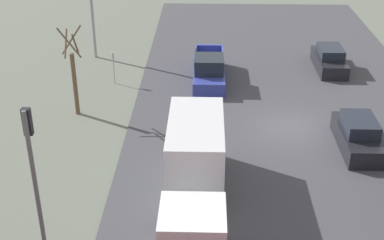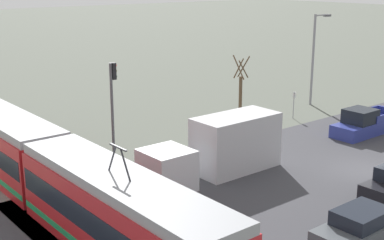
{
  "view_description": "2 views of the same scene",
  "coord_description": "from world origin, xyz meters",
  "px_view_note": "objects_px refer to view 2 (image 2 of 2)",
  "views": [
    {
      "loc": [
        4.48,
        25.03,
        13.35
      ],
      "look_at": [
        5.09,
        4.66,
        2.85
      ],
      "focal_mm": 50.0,
      "sensor_mm": 36.0,
      "label": 1
    },
    {
      "loc": [
        -15.36,
        25.03,
        10.53
      ],
      "look_at": [
        7.83,
        6.15,
        2.42
      ],
      "focal_mm": 50.0,
      "sensor_mm": 36.0,
      "label": 2
    }
  ],
  "objects_px": {
    "street_lamp_near_crossing": "(315,53)",
    "pickup_truck": "(365,124)",
    "box_truck": "(220,149)",
    "light_rail_tram": "(50,172)",
    "traffic_light_pole": "(113,100)",
    "street_tree": "(240,93)",
    "sedan_car_2": "(361,229)",
    "no_parking_sign": "(294,102)"
  },
  "relations": [
    {
      "from": "light_rail_tram",
      "to": "sedan_car_2",
      "type": "height_order",
      "value": "light_rail_tram"
    },
    {
      "from": "box_truck",
      "to": "pickup_truck",
      "type": "xyz_separation_m",
      "value": [
        -0.56,
        -12.8,
        -0.74
      ]
    },
    {
      "from": "street_tree",
      "to": "traffic_light_pole",
      "type": "bearing_deg",
      "value": 96.79
    },
    {
      "from": "sedan_car_2",
      "to": "no_parking_sign",
      "type": "bearing_deg",
      "value": 138.2
    },
    {
      "from": "box_truck",
      "to": "street_tree",
      "type": "bearing_deg",
      "value": -50.0
    },
    {
      "from": "traffic_light_pole",
      "to": "street_tree",
      "type": "xyz_separation_m",
      "value": [
        1.36,
        -11.39,
        -1.45
      ]
    },
    {
      "from": "pickup_truck",
      "to": "street_lamp_near_crossing",
      "type": "distance_m",
      "value": 9.82
    },
    {
      "from": "pickup_truck",
      "to": "street_lamp_near_crossing",
      "type": "relative_size",
      "value": 0.76
    },
    {
      "from": "sedan_car_2",
      "to": "light_rail_tram",
      "type": "bearing_deg",
      "value": -144.65
    },
    {
      "from": "light_rail_tram",
      "to": "traffic_light_pole",
      "type": "height_order",
      "value": "traffic_light_pole"
    },
    {
      "from": "street_tree",
      "to": "no_parking_sign",
      "type": "height_order",
      "value": "street_tree"
    },
    {
      "from": "light_rail_tram",
      "to": "no_parking_sign",
      "type": "xyz_separation_m",
      "value": [
        3.39,
        -21.2,
        -0.42
      ]
    },
    {
      "from": "street_lamp_near_crossing",
      "to": "pickup_truck",
      "type": "bearing_deg",
      "value": 151.27
    },
    {
      "from": "box_truck",
      "to": "no_parking_sign",
      "type": "xyz_separation_m",
      "value": [
        5.36,
        -12.33,
        -0.24
      ]
    },
    {
      "from": "street_lamp_near_crossing",
      "to": "box_truck",
      "type": "bearing_deg",
      "value": 113.42
    },
    {
      "from": "box_truck",
      "to": "traffic_light_pole",
      "type": "relative_size",
      "value": 1.43
    },
    {
      "from": "light_rail_tram",
      "to": "box_truck",
      "type": "height_order",
      "value": "light_rail_tram"
    },
    {
      "from": "pickup_truck",
      "to": "street_tree",
      "type": "distance_m",
      "value": 8.86
    },
    {
      "from": "traffic_light_pole",
      "to": "no_parking_sign",
      "type": "bearing_deg",
      "value": -90.11
    },
    {
      "from": "light_rail_tram",
      "to": "street_tree",
      "type": "relative_size",
      "value": 4.83
    },
    {
      "from": "light_rail_tram",
      "to": "sedan_car_2",
      "type": "bearing_deg",
      "value": -144.65
    },
    {
      "from": "pickup_truck",
      "to": "street_tree",
      "type": "height_order",
      "value": "street_tree"
    },
    {
      "from": "street_lamp_near_crossing",
      "to": "no_parking_sign",
      "type": "xyz_separation_m",
      "value": [
        -2.09,
        4.86,
        -3.11
      ]
    },
    {
      "from": "box_truck",
      "to": "street_tree",
      "type": "xyz_separation_m",
      "value": [
        6.74,
        -8.03,
        0.8
      ]
    },
    {
      "from": "traffic_light_pole",
      "to": "no_parking_sign",
      "type": "relative_size",
      "value": 2.84
    },
    {
      "from": "no_parking_sign",
      "to": "street_tree",
      "type": "bearing_deg",
      "value": 72.11
    },
    {
      "from": "pickup_truck",
      "to": "no_parking_sign",
      "type": "xyz_separation_m",
      "value": [
        5.92,
        0.47,
        0.5
      ]
    },
    {
      "from": "box_truck",
      "to": "street_tree",
      "type": "relative_size",
      "value": 1.65
    },
    {
      "from": "pickup_truck",
      "to": "no_parking_sign",
      "type": "distance_m",
      "value": 5.96
    },
    {
      "from": "street_tree",
      "to": "light_rail_tram",
      "type": "bearing_deg",
      "value": 105.77
    },
    {
      "from": "box_truck",
      "to": "street_tree",
      "type": "distance_m",
      "value": 10.52
    },
    {
      "from": "light_rail_tram",
      "to": "sedan_car_2",
      "type": "distance_m",
      "value": 13.93
    },
    {
      "from": "sedan_car_2",
      "to": "street_tree",
      "type": "xyz_separation_m",
      "value": [
        16.1,
        -8.87,
        1.62
      ]
    },
    {
      "from": "sedan_car_2",
      "to": "traffic_light_pole",
      "type": "xyz_separation_m",
      "value": [
        14.75,
        2.53,
        3.07
      ]
    },
    {
      "from": "box_truck",
      "to": "street_lamp_near_crossing",
      "type": "bearing_deg",
      "value": -66.58
    },
    {
      "from": "traffic_light_pole",
      "to": "pickup_truck",
      "type": "bearing_deg",
      "value": -110.21
    },
    {
      "from": "box_truck",
      "to": "street_lamp_near_crossing",
      "type": "xyz_separation_m",
      "value": [
        7.44,
        -17.19,
        2.87
      ]
    },
    {
      "from": "light_rail_tram",
      "to": "traffic_light_pole",
      "type": "bearing_deg",
      "value": -58.19
    },
    {
      "from": "light_rail_tram",
      "to": "box_truck",
      "type": "relative_size",
      "value": 2.92
    },
    {
      "from": "street_lamp_near_crossing",
      "to": "no_parking_sign",
      "type": "distance_m",
      "value": 6.14
    },
    {
      "from": "light_rail_tram",
      "to": "box_truck",
      "type": "distance_m",
      "value": 9.09
    },
    {
      "from": "traffic_light_pole",
      "to": "no_parking_sign",
      "type": "xyz_separation_m",
      "value": [
        -0.03,
        -15.69,
        -2.48
      ]
    }
  ]
}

